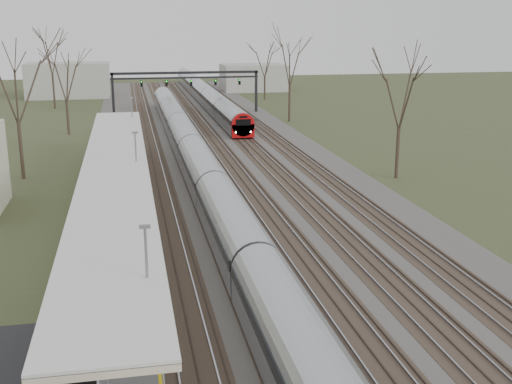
% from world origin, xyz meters
% --- Properties ---
extents(track_bed, '(24.00, 160.00, 0.22)m').
position_xyz_m(track_bed, '(0.26, 55.00, 0.06)').
color(track_bed, '#474442').
rests_on(track_bed, ground).
extents(platform, '(3.50, 69.00, 1.00)m').
position_xyz_m(platform, '(-9.05, 37.50, 0.50)').
color(platform, '#9E9B93').
rests_on(platform, ground).
extents(canopy, '(4.10, 50.00, 3.11)m').
position_xyz_m(canopy, '(-9.05, 32.99, 3.93)').
color(canopy, slate).
rests_on(canopy, platform).
extents(signal_gantry, '(21.00, 0.59, 6.08)m').
position_xyz_m(signal_gantry, '(0.29, 84.99, 4.91)').
color(signal_gantry, black).
rests_on(signal_gantry, ground).
extents(tree_west_far, '(5.50, 5.50, 11.33)m').
position_xyz_m(tree_west_far, '(-17.00, 48.00, 8.02)').
color(tree_west_far, '#2D231C').
rests_on(tree_west_far, ground).
extents(tree_east_far, '(5.00, 5.00, 10.30)m').
position_xyz_m(tree_east_far, '(14.00, 42.00, 7.29)').
color(tree_east_far, '#2D231C').
rests_on(tree_east_far, ground).
extents(train_near, '(2.62, 90.21, 3.05)m').
position_xyz_m(train_near, '(-2.50, 49.61, 1.48)').
color(train_near, '#A0A2A9').
rests_on(train_near, ground).
extents(train_far, '(2.62, 75.21, 3.05)m').
position_xyz_m(train_far, '(4.50, 99.78, 1.48)').
color(train_far, '#A0A2A9').
rests_on(train_far, ground).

